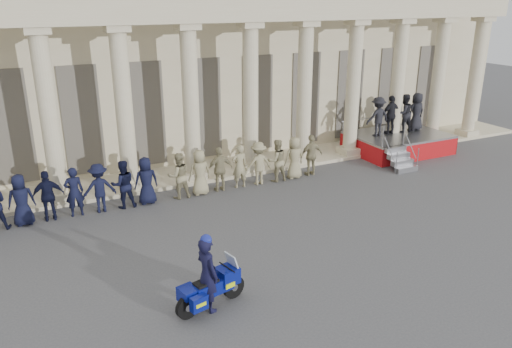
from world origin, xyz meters
name	(u,v)px	position (x,y,z in m)	size (l,w,h in m)	color
ground	(248,282)	(0.00, 0.00, 0.00)	(90.00, 90.00, 0.00)	#424245
building	(119,55)	(0.00, 14.74, 4.52)	(40.00, 12.50, 9.00)	#C3B692
officer_rank	(92,189)	(-2.93, 6.56, 0.89)	(18.77, 0.67, 1.77)	black
reviewing_stand	(397,122)	(11.55, 7.61, 1.51)	(4.55, 4.29, 2.79)	gray
motorcycle	(211,288)	(-1.27, -0.61, 0.55)	(1.94, 0.99, 1.26)	black
rider	(207,273)	(-1.38, -0.64, 0.99)	(0.61, 0.79, 2.01)	black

